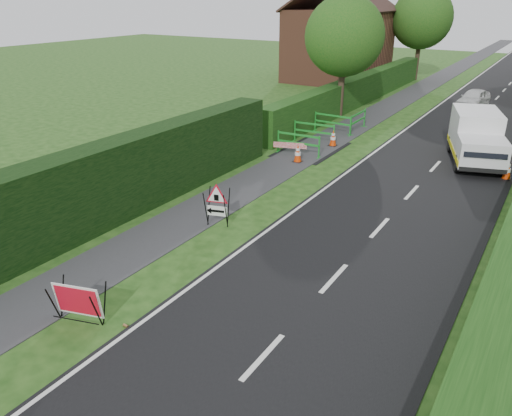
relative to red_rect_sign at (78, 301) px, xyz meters
The scene contains 21 objects.
ground 3.96m from the red_rect_sign, 67.15° to the left, with size 120.00×120.00×0.00m, color #1B4012.
road_surface 38.83m from the red_rect_sign, 84.05° to the left, with size 6.00×90.00×0.02m, color black.
footpath 38.65m from the red_rect_sign, 92.19° to the left, with size 2.00×90.00×0.02m, color #2D2D30.
hedge_west_near 5.04m from the red_rect_sign, 133.91° to the left, with size 1.10×18.00×2.50m, color black.
hedge_west_far 25.85m from the red_rect_sign, 97.73° to the left, with size 1.00×24.00×1.80m, color #14380F.
house_west 34.75m from the red_rect_sign, 104.16° to the left, with size 7.50×7.40×7.88m.
tree_nw 22.18m from the red_rect_sign, 98.10° to the left, with size 4.40×4.40×6.70m.
tree_fw 37.98m from the red_rect_sign, 94.68° to the left, with size 4.80×4.80×7.24m.
red_rect_sign is the anchor object (origin of this frame).
triangle_sign 5.58m from the red_rect_sign, 93.62° to the left, with size 1.01×1.01×1.18m.
works_van 17.44m from the red_rect_sign, 72.62° to the left, with size 3.06×4.89×2.09m.
traffic_cone_0 16.45m from the red_rect_sign, 65.83° to the left, with size 0.38×0.38×0.79m.
traffic_cone_3 12.69m from the red_rect_sign, 95.32° to the left, with size 0.38×0.38×0.79m.
traffic_cone_4 15.73m from the red_rect_sign, 93.24° to the left, with size 0.38×0.38×0.79m.
ped_barrier_0 13.65m from the red_rect_sign, 96.86° to the left, with size 2.07×0.43×1.00m.
ped_barrier_1 15.82m from the red_rect_sign, 96.87° to the left, with size 2.08×0.50×1.00m.
ped_barrier_2 17.96m from the red_rect_sign, 95.99° to the left, with size 2.07×0.45×1.00m.
ped_barrier_3 19.00m from the red_rect_sign, 92.80° to the left, with size 0.36×2.06×1.00m.
redwhite_plank 13.50m from the red_rect_sign, 98.26° to the left, with size 1.50×0.04×0.25m, color red.
litter_can 1.18m from the red_rect_sign, 21.54° to the left, with size 0.07×0.07×0.12m, color #BF7F4C.
hatchback_car 28.63m from the red_rect_sign, 83.76° to the left, with size 1.34×3.34×1.14m, color silver.
Camera 1 is at (6.57, -9.33, 6.68)m, focal length 35.00 mm.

